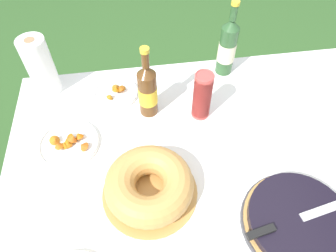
# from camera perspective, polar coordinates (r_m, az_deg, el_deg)

# --- Properties ---
(ground_plane) EXTENTS (16.00, 16.00, 0.00)m
(ground_plane) POSITION_cam_1_polar(r_m,az_deg,el_deg) (1.71, 7.44, -20.02)
(ground_plane) COLOR #335B28
(garden_table) EXTENTS (1.58, 1.23, 0.67)m
(garden_table) POSITION_cam_1_polar(r_m,az_deg,el_deg) (1.15, 10.59, -10.22)
(garden_table) COLOR brown
(garden_table) RESTS_ON ground_plane
(tablecloth) EXTENTS (1.59, 1.24, 0.10)m
(tablecloth) POSITION_cam_1_polar(r_m,az_deg,el_deg) (1.11, 10.91, -9.17)
(tablecloth) COLOR white
(tablecloth) RESTS_ON garden_table
(berry_tart) EXTENTS (0.35, 0.35, 0.06)m
(berry_tart) POSITION_cam_1_polar(r_m,az_deg,el_deg) (1.06, 23.49, -16.41)
(berry_tart) COLOR #38383D
(berry_tart) RESTS_ON tablecloth
(serving_knife) EXTENTS (0.37, 0.09, 0.01)m
(serving_knife) POSITION_cam_1_polar(r_m,az_deg,el_deg) (1.01, 22.77, -16.28)
(serving_knife) COLOR silver
(serving_knife) RESTS_ON berry_tart
(bundt_cake) EXTENTS (0.32, 0.32, 0.11)m
(bundt_cake) POSITION_cam_1_polar(r_m,az_deg,el_deg) (1.00, -3.59, -11.16)
(bundt_cake) COLOR tan
(bundt_cake) RESTS_ON tablecloth
(cup_stack) EXTENTS (0.07, 0.07, 0.21)m
(cup_stack) POSITION_cam_1_polar(r_m,az_deg,el_deg) (1.17, 6.53, 5.71)
(cup_stack) COLOR #E04C47
(cup_stack) RESTS_ON tablecloth
(cider_bottle_green) EXTENTS (0.08, 0.08, 0.35)m
(cider_bottle_green) POSITION_cam_1_polar(r_m,az_deg,el_deg) (1.38, 11.23, 14.49)
(cider_bottle_green) COLOR #2D562D
(cider_bottle_green) RESTS_ON tablecloth
(cider_bottle_amber) EXTENTS (0.08, 0.08, 0.32)m
(cider_bottle_amber) POSITION_cam_1_polar(r_m,az_deg,el_deg) (1.17, -3.91, 6.77)
(cider_bottle_amber) COLOR brown
(cider_bottle_amber) RESTS_ON tablecloth
(snack_plate_near) EXTENTS (0.23, 0.23, 0.06)m
(snack_plate_near) POSITION_cam_1_polar(r_m,az_deg,el_deg) (1.20, -18.33, -3.09)
(snack_plate_near) COLOR white
(snack_plate_near) RESTS_ON tablecloth
(snack_plate_far) EXTENTS (0.20, 0.20, 0.05)m
(snack_plate_far) POSITION_cam_1_polar(r_m,az_deg,el_deg) (1.33, -9.86, 6.35)
(snack_plate_far) COLOR white
(snack_plate_far) RESTS_ON tablecloth
(paper_towel_roll) EXTENTS (0.11, 0.11, 0.26)m
(paper_towel_roll) POSITION_cam_1_polar(r_m,az_deg,el_deg) (1.36, -23.12, 10.37)
(paper_towel_roll) COLOR white
(paper_towel_roll) RESTS_ON tablecloth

